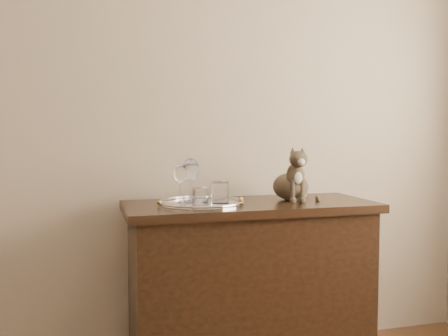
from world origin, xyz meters
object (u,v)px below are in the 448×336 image
at_px(wine_glass_c, 180,184).
at_px(tumbler_b, 200,197).
at_px(wine_glass_b, 192,181).
at_px(cat, 291,173).
at_px(tumbler_c, 220,191).
at_px(sideboard, 250,289).
at_px(tray, 201,204).
at_px(wine_glass_d, 191,180).
at_px(tumbler_a, 220,193).

xyz_separation_m(wine_glass_c, tumbler_b, (0.08, -0.06, -0.05)).
distance_m(wine_glass_b, wine_glass_c, 0.11).
relative_size(tumbler_b, cat, 0.30).
bearing_deg(tumbler_c, wine_glass_b, 166.91).
xyz_separation_m(sideboard, tumbler_b, (-0.26, -0.09, 0.47)).
bearing_deg(tray, tumbler_b, -105.42).
bearing_deg(wine_glass_c, sideboard, 3.93).
bearing_deg(wine_glass_d, tray, -38.52).
relative_size(wine_glass_c, tumbler_a, 1.98).
distance_m(wine_glass_c, tumbler_b, 0.12).
distance_m(tumbler_a, tumbler_c, 0.06).
xyz_separation_m(tumbler_a, cat, (0.39, 0.07, 0.08)).
distance_m(sideboard, tray, 0.49).
relative_size(wine_glass_b, wine_glass_d, 0.92).
distance_m(wine_glass_c, tumbler_c, 0.21).
relative_size(wine_glass_c, tumbler_c, 1.97).
distance_m(sideboard, cat, 0.60).
bearing_deg(tumbler_a, cat, 10.59).
bearing_deg(tumbler_c, wine_glass_c, -166.01).
xyz_separation_m(tray, tumbler_b, (-0.02, -0.08, 0.04)).
distance_m(wine_glass_b, wine_glass_d, 0.03).
xyz_separation_m(tumbler_a, tumbler_b, (-0.10, -0.05, -0.01)).
relative_size(wine_glass_c, cat, 0.70).
height_order(tray, tumbler_a, tumbler_a).
xyz_separation_m(sideboard, wine_glass_c, (-0.35, -0.02, 0.53)).
height_order(wine_glass_c, tumbler_c, wine_glass_c).
xyz_separation_m(wine_glass_b, tumbler_c, (0.13, -0.03, -0.05)).
bearing_deg(wine_glass_c, tray, 10.76).
bearing_deg(tumbler_c, sideboard, -10.64).
height_order(sideboard, wine_glass_d, wine_glass_d).
bearing_deg(tumbler_a, tumbler_b, -153.41).
relative_size(wine_glass_b, tumbler_b, 2.37).
bearing_deg(tray, wine_glass_c, -169.24).
xyz_separation_m(sideboard, tumbler_c, (-0.14, 0.03, 0.48)).
bearing_deg(tumbler_c, tumbler_a, -105.71).
xyz_separation_m(sideboard, tumbler_a, (-0.16, -0.03, 0.48)).
bearing_deg(wine_glass_d, wine_glass_b, 67.45).
bearing_deg(tumbler_a, wine_glass_d, 152.69).
relative_size(sideboard, wine_glass_d, 5.76).
distance_m(tumbler_b, cat, 0.51).
height_order(wine_glass_d, tumbler_a, wine_glass_d).
height_order(wine_glass_c, tumbler_a, wine_glass_c).
bearing_deg(tumbler_c, cat, 1.73).
xyz_separation_m(wine_glass_c, cat, (0.57, 0.06, 0.03)).
relative_size(sideboard, tumbler_c, 12.67).
xyz_separation_m(wine_glass_c, wine_glass_d, (0.06, 0.05, 0.01)).
bearing_deg(wine_glass_d, sideboard, -6.10).
distance_m(wine_glass_d, tumbler_a, 0.15).
height_order(sideboard, wine_glass_b, wine_glass_b).
bearing_deg(tray, tumbler_c, 17.30).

